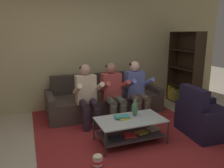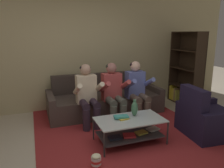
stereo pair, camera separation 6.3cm
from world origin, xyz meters
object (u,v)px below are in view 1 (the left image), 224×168
at_px(couch, 104,100).
at_px(person_seated_right, 137,88).
at_px(book_stack, 122,117).
at_px(popcorn_tub, 98,161).
at_px(vase, 135,108).
at_px(armchair, 206,119).
at_px(coffee_table, 131,127).
at_px(person_seated_middle, 113,90).
at_px(bookshelf, 184,73).
at_px(person_seated_left, 87,93).

distance_m(couch, person_seated_right, 0.85).
height_order(couch, book_stack, couch).
xyz_separation_m(person_seated_right, popcorn_tub, (-1.30, -1.41, -0.55)).
height_order(vase, armchair, armchair).
distance_m(coffee_table, vase, 0.32).
height_order(coffee_table, book_stack, book_stack).
xyz_separation_m(couch, coffee_table, (-0.07, -1.51, -0.01)).
bearing_deg(armchair, person_seated_middle, 138.39).
height_order(person_seated_middle, armchair, person_seated_middle).
relative_size(person_seated_right, book_stack, 4.73).
height_order(couch, person_seated_middle, person_seated_middle).
height_order(couch, bookshelf, bookshelf).
distance_m(person_seated_middle, armchair, 1.78).
bearing_deg(popcorn_tub, person_seated_right, 47.21).
distance_m(book_stack, popcorn_tub, 0.87).
bearing_deg(popcorn_tub, person_seated_middle, 61.10).
distance_m(armchair, popcorn_tub, 2.10).
height_order(coffee_table, popcorn_tub, coffee_table).
bearing_deg(couch, bookshelf, -2.35).
distance_m(person_seated_right, vase, 0.97).
bearing_deg(vase, bookshelf, 32.51).
distance_m(person_seated_middle, coffee_table, 1.03).
relative_size(vase, popcorn_tub, 1.55).
bearing_deg(coffee_table, bookshelf, 33.13).
bearing_deg(person_seated_left, armchair, -32.31).
bearing_deg(bookshelf, book_stack, -149.71).
relative_size(person_seated_right, armchair, 1.31).
relative_size(vase, bookshelf, 0.16).
xyz_separation_m(vase, popcorn_tub, (-0.84, -0.57, -0.45)).
height_order(bookshelf, popcorn_tub, bookshelf).
distance_m(coffee_table, bookshelf, 2.66).
xyz_separation_m(vase, armchair, (1.24, -0.32, -0.25)).
relative_size(book_stack, popcorn_tub, 1.39).
xyz_separation_m(couch, person_seated_left, (-0.53, -0.56, 0.36)).
distance_m(couch, vase, 1.42).
height_order(person_seated_middle, book_stack, person_seated_middle).
height_order(vase, book_stack, vase).
relative_size(coffee_table, book_stack, 4.36).
xyz_separation_m(person_seated_right, book_stack, (-0.71, -0.87, -0.21)).
height_order(person_seated_left, bookshelf, bookshelf).
bearing_deg(vase, person_seated_left, 124.88).
height_order(person_seated_middle, coffee_table, person_seated_middle).
height_order(book_stack, popcorn_tub, book_stack).
distance_m(person_seated_left, vase, 1.03).
xyz_separation_m(person_seated_right, bookshelf, (1.59, 0.47, 0.13)).
relative_size(person_seated_right, popcorn_tub, 6.56).
relative_size(person_seated_left, armchair, 1.30).
distance_m(person_seated_left, bookshelf, 2.69).
distance_m(vase, bookshelf, 2.45).
relative_size(couch, book_stack, 9.94).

